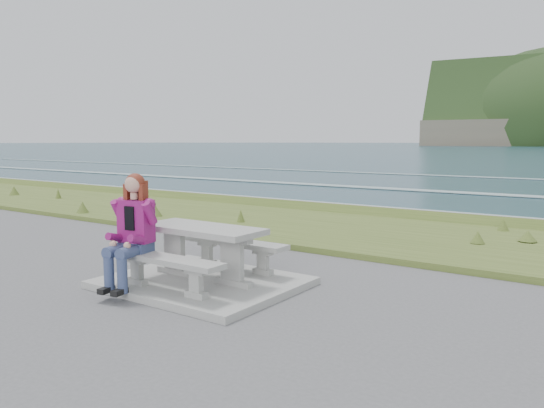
# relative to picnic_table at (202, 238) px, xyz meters

# --- Properties ---
(concrete_slab) EXTENTS (2.60, 2.10, 0.10)m
(concrete_slab) POSITION_rel_picnic_table_xyz_m (-0.00, 0.00, -0.63)
(concrete_slab) COLOR gray
(concrete_slab) RESTS_ON ground
(picnic_table) EXTENTS (1.80, 0.75, 0.75)m
(picnic_table) POSITION_rel_picnic_table_xyz_m (0.00, 0.00, 0.00)
(picnic_table) COLOR gray
(picnic_table) RESTS_ON concrete_slab
(bench_landward) EXTENTS (1.80, 0.35, 0.45)m
(bench_landward) POSITION_rel_picnic_table_xyz_m (0.00, -0.70, -0.23)
(bench_landward) COLOR gray
(bench_landward) RESTS_ON concrete_slab
(bench_seaward) EXTENTS (1.80, 0.35, 0.45)m
(bench_seaward) POSITION_rel_picnic_table_xyz_m (0.00, 0.70, -0.23)
(bench_seaward) COLOR gray
(bench_seaward) RESTS_ON concrete_slab
(grass_verge) EXTENTS (160.00, 4.50, 0.22)m
(grass_verge) POSITION_rel_picnic_table_xyz_m (-0.00, 5.00, -0.68)
(grass_verge) COLOR #445A21
(grass_verge) RESTS_ON ground
(shore_drop) EXTENTS (160.00, 0.80, 2.20)m
(shore_drop) POSITION_rel_picnic_table_xyz_m (-0.00, 7.90, -0.68)
(shore_drop) COLOR #6A5F50
(shore_drop) RESTS_ON ground
(ocean) EXTENTS (1600.00, 1600.00, 0.09)m
(ocean) POSITION_rel_picnic_table_xyz_m (-0.00, 25.09, -2.42)
(ocean) COLOR #1B3F4D
(ocean) RESTS_ON ground
(seated_woman) EXTENTS (0.56, 0.83, 1.50)m
(seated_woman) POSITION_rel_picnic_table_xyz_m (-0.52, -0.84, -0.03)
(seated_woman) COLOR navy
(seated_woman) RESTS_ON concrete_slab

